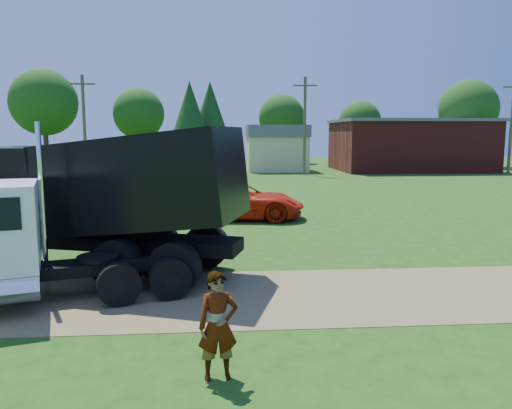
{
  "coord_description": "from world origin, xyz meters",
  "views": [
    {
      "loc": [
        -2.01,
        -11.31,
        3.79
      ],
      "look_at": [
        -0.85,
        4.13,
        1.6
      ],
      "focal_mm": 35.0,
      "sensor_mm": 36.0,
      "label": 1
    }
  ],
  "objects": [
    {
      "name": "ground",
      "position": [
        0.0,
        0.0,
        0.0
      ],
      "size": [
        140.0,
        140.0,
        0.0
      ],
      "primitive_type": "plane",
      "color": "#1B480F",
      "rests_on": "ground"
    },
    {
      "name": "dirt_track",
      "position": [
        0.0,
        0.0,
        0.01
      ],
      "size": [
        120.0,
        4.2,
        0.01
      ],
      "primitive_type": "cube",
      "color": "olive",
      "rests_on": "ground"
    },
    {
      "name": "black_dump_truck",
      "position": [
        -5.52,
        2.34,
        2.19
      ],
      "size": [
        9.35,
        5.19,
        3.98
      ],
      "rotation": [
        0.0,
        0.0,
        -0.3
      ],
      "color": "black",
      "rests_on": "ground"
    },
    {
      "name": "orange_pickup",
      "position": [
        -1.08,
        10.9,
        0.8
      ],
      "size": [
        6.02,
        3.33,
        1.59
      ],
      "primitive_type": "imported",
      "rotation": [
        0.0,
        0.0,
        1.45
      ],
      "color": "red",
      "rests_on": "ground"
    },
    {
      "name": "spectator_a",
      "position": [
        -2.05,
        -3.92,
        0.85
      ],
      "size": [
        0.68,
        0.5,
        1.71
      ],
      "primitive_type": "imported",
      "rotation": [
        0.0,
        0.0,
        0.15
      ],
      "color": "#999999",
      "rests_on": "ground"
    },
    {
      "name": "spectator_b",
      "position": [
        -5.64,
        8.13,
        0.87
      ],
      "size": [
        1.07,
        1.03,
        1.74
      ],
      "primitive_type": "imported",
      "rotation": [
        0.0,
        0.0,
        3.76
      ],
      "color": "#999999",
      "rests_on": "ground"
    },
    {
      "name": "brick_building",
      "position": [
        18.0,
        40.0,
        2.66
      ],
      "size": [
        15.4,
        10.4,
        5.3
      ],
      "color": "maroon",
      "rests_on": "ground"
    },
    {
      "name": "tan_shed",
      "position": [
        4.0,
        40.0,
        2.42
      ],
      "size": [
        6.2,
        5.4,
        4.7
      ],
      "color": "#C9B67E",
      "rests_on": "ground"
    },
    {
      "name": "utility_poles",
      "position": [
        6.0,
        35.0,
        4.71
      ],
      "size": [
        42.2,
        0.28,
        9.0
      ],
      "color": "#494029",
      "rests_on": "ground"
    },
    {
      "name": "tree_row",
      "position": [
        -0.4,
        49.34,
        6.51
      ],
      "size": [
        55.81,
        14.94,
        11.04
      ],
      "color": "#382317",
      "rests_on": "ground"
    }
  ]
}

